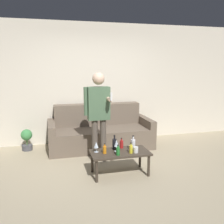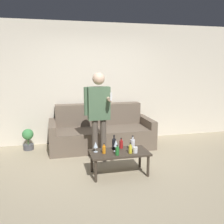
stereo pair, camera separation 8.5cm
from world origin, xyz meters
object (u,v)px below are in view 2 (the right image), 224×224
at_px(bottle_orange, 117,151).
at_px(person_standing_front, 99,110).
at_px(couch, 101,132).
at_px(coffee_table, 119,154).

relative_size(bottle_orange, person_standing_front, 0.10).
relative_size(couch, person_standing_front, 1.34).
height_order(couch, bottle_orange, couch).
bearing_deg(person_standing_front, couch, 76.88).
relative_size(couch, bottle_orange, 13.12).
xyz_separation_m(couch, person_standing_front, (-0.20, -0.85, 0.65)).
bearing_deg(couch, bottle_orange, -91.93).
bearing_deg(coffee_table, person_standing_front, 108.71).
height_order(bottle_orange, person_standing_front, person_standing_front).
height_order(couch, person_standing_front, person_standing_front).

